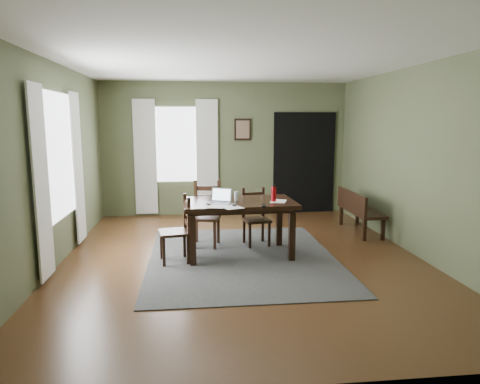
{
  "coord_description": "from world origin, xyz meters",
  "views": [
    {
      "loc": [
        -0.67,
        -5.78,
        1.91
      ],
      "look_at": [
        0.0,
        0.3,
        0.9
      ],
      "focal_mm": 32.0,
      "sensor_mm": 36.0,
      "label": 1
    }
  ],
  "objects": [
    {
      "name": "curtain_back_left",
      "position": [
        -1.62,
        2.94,
        1.2
      ],
      "size": [
        0.44,
        0.03,
        2.3
      ],
      "color": "silver",
      "rests_on": "ground"
    },
    {
      "name": "computer_mouse",
      "position": [
        -0.14,
        -0.2,
        0.81
      ],
      "size": [
        0.08,
        0.11,
        0.03
      ],
      "primitive_type": "cube",
      "rotation": [
        0.0,
        0.0,
        0.23
      ],
      "color": "#3F3F42",
      "rests_on": "dining_table"
    },
    {
      "name": "framed_picture",
      "position": [
        0.35,
        2.97,
        1.75
      ],
      "size": [
        0.34,
        0.03,
        0.44
      ],
      "color": "black",
      "rests_on": "ground"
    },
    {
      "name": "curtain_back_right",
      "position": [
        -0.38,
        2.94,
        1.2
      ],
      "size": [
        0.44,
        0.03,
        2.3
      ],
      "color": "silver",
      "rests_on": "ground"
    },
    {
      "name": "room_shell",
      "position": [
        0.0,
        0.0,
        1.8
      ],
      "size": [
        5.02,
        6.02,
        2.71
      ],
      "color": "#525A3B",
      "rests_on": "ground"
    },
    {
      "name": "window_left",
      "position": [
        -2.47,
        0.2,
        1.45
      ],
      "size": [
        0.01,
        1.3,
        1.7
      ],
      "color": "white",
      "rests_on": "ground"
    },
    {
      "name": "rug",
      "position": [
        0.0,
        0.0,
        0.01
      ],
      "size": [
        2.6,
        3.2,
        0.01
      ],
      "color": "#393939",
      "rests_on": "ground"
    },
    {
      "name": "paper_e",
      "position": [
        -0.18,
        -0.28,
        0.8
      ],
      "size": [
        0.33,
        0.37,
        0.0
      ],
      "primitive_type": "cube",
      "rotation": [
        0.0,
        0.0,
        0.34
      ],
      "color": "white",
      "rests_on": "dining_table"
    },
    {
      "name": "curtain_left_near",
      "position": [
        -2.44,
        -0.62,
        1.2
      ],
      "size": [
        0.03,
        0.48,
        2.3
      ],
      "color": "silver",
      "rests_on": "ground"
    },
    {
      "name": "window_back",
      "position": [
        -1.0,
        2.97,
        1.45
      ],
      "size": [
        1.0,
        0.01,
        1.5
      ],
      "color": "white",
      "rests_on": "ground"
    },
    {
      "name": "dining_table",
      "position": [
        -0.03,
        0.15,
        0.7
      ],
      "size": [
        1.6,
        1.0,
        0.78
      ],
      "rotation": [
        0.0,
        0.0,
        0.04
      ],
      "color": "black",
      "rests_on": "rug"
    },
    {
      "name": "drinking_glass",
      "position": [
        -0.07,
        0.17,
        0.86
      ],
      "size": [
        0.08,
        0.08,
        0.14
      ],
      "primitive_type": "cylinder",
      "rotation": [
        0.0,
        0.0,
        0.3
      ],
      "color": "silver",
      "rests_on": "dining_table"
    },
    {
      "name": "chair_back_left",
      "position": [
        -0.49,
        0.7,
        0.49
      ],
      "size": [
        0.52,
        0.52,
        0.99
      ],
      "rotation": [
        0.0,
        0.0,
        -0.22
      ],
      "color": "black",
      "rests_on": "rug"
    },
    {
      "name": "doorway_back",
      "position": [
        1.65,
        2.97,
        1.05
      ],
      "size": [
        1.3,
        0.03,
        2.1
      ],
      "color": "black",
      "rests_on": "ground"
    },
    {
      "name": "paper_d",
      "position": [
        0.52,
        0.07,
        0.8
      ],
      "size": [
        0.28,
        0.32,
        0.0
      ],
      "primitive_type": "cube",
      "rotation": [
        0.0,
        0.0,
        -0.32
      ],
      "color": "white",
      "rests_on": "dining_table"
    },
    {
      "name": "water_bottle",
      "position": [
        0.45,
        0.06,
        0.91
      ],
      "size": [
        0.1,
        0.1,
        0.25
      ],
      "rotation": [
        0.0,
        0.0,
        0.43
      ],
      "color": "#9F0C11",
      "rests_on": "dining_table"
    },
    {
      "name": "curtain_left_far",
      "position": [
        -2.44,
        1.02,
        1.2
      ],
      "size": [
        0.03,
        0.48,
        2.3
      ],
      "color": "silver",
      "rests_on": "ground"
    },
    {
      "name": "paper_a",
      "position": [
        -0.36,
        -0.2,
        0.8
      ],
      "size": [
        0.28,
        0.32,
        0.0
      ],
      "primitive_type": "cube",
      "rotation": [
        0.0,
        0.0,
        -0.27
      ],
      "color": "white",
      "rests_on": "dining_table"
    },
    {
      "name": "tv_remote",
      "position": [
        0.26,
        -0.26,
        0.81
      ],
      "size": [
        0.07,
        0.19,
        0.02
      ],
      "primitive_type": "cube",
      "rotation": [
        0.0,
        0.0,
        -0.12
      ],
      "color": "black",
      "rests_on": "dining_table"
    },
    {
      "name": "laptop",
      "position": [
        -0.31,
        0.04,
        0.85
      ],
      "size": [
        0.36,
        0.33,
        0.2
      ],
      "rotation": [
        0.0,
        0.0,
        -0.39
      ],
      "color": "#B7B7BC",
      "rests_on": "dining_table"
    },
    {
      "name": "bench",
      "position": [
        2.16,
        1.21,
        0.43
      ],
      "size": [
        0.41,
        1.28,
        0.72
      ],
      "rotation": [
        0.0,
        0.0,
        1.57
      ],
      "color": "black",
      "rests_on": "ground"
    },
    {
      "name": "ground",
      "position": [
        0.0,
        0.0,
        -0.01
      ],
      "size": [
        5.0,
        6.0,
        0.01
      ],
      "color": "#492C16"
    },
    {
      "name": "chair_end",
      "position": [
        -0.89,
        -0.07,
        0.45
      ],
      "size": [
        0.46,
        0.46,
        0.91
      ],
      "rotation": [
        0.0,
        0.0,
        -1.4
      ],
      "color": "black",
      "rests_on": "rug"
    },
    {
      "name": "chair_back_right",
      "position": [
        0.28,
        0.65,
        0.43
      ],
      "size": [
        0.44,
        0.44,
        0.87
      ],
      "rotation": [
        0.0,
        0.0,
        0.17
      ],
      "color": "black",
      "rests_on": "rug"
    }
  ]
}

